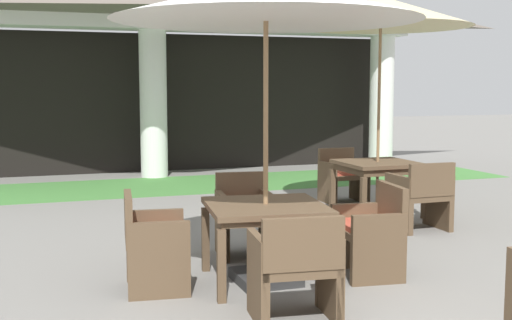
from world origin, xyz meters
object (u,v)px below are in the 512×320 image
(terracotta_urn, at_px, (244,187))
(patio_umbrella_mid_left, at_px, (266,3))
(patio_chair_near_foreground_north, at_px, (343,176))
(patio_chair_mid_left_east, at_px, (371,232))
(patio_chair_mid_left_west, at_px, (153,244))
(patio_chair_mid_left_north, at_px, (244,216))
(patio_umbrella_near_foreground, at_px, (381,14))
(patio_table_near_foreground, at_px, (378,169))
(patio_chair_near_foreground_south, at_px, (420,197))
(patio_chair_mid_left_south, at_px, (295,268))
(patio_table_mid_left, at_px, (266,214))

(terracotta_urn, bearing_deg, patio_umbrella_mid_left, -105.79)
(patio_chair_near_foreground_north, relative_size, patio_chair_mid_left_east, 0.94)
(patio_chair_mid_left_west, xyz_separation_m, patio_chair_mid_left_north, (1.11, 0.86, 0.01))
(patio_umbrella_near_foreground, height_order, patio_chair_mid_left_west, patio_umbrella_near_foreground)
(patio_chair_mid_left_east, distance_m, patio_chair_mid_left_north, 1.41)
(patio_umbrella_mid_left, bearing_deg, patio_table_near_foreground, 44.30)
(patio_chair_near_foreground_north, distance_m, patio_chair_mid_left_west, 4.89)
(patio_table_near_foreground, distance_m, patio_chair_mid_left_west, 4.23)
(patio_table_near_foreground, distance_m, terracotta_urn, 2.41)
(patio_chair_near_foreground_south, height_order, patio_chair_mid_left_east, patio_chair_mid_left_east)
(patio_chair_mid_left_west, height_order, patio_chair_mid_left_north, patio_chair_mid_left_west)
(patio_chair_mid_left_east, bearing_deg, patio_umbrella_near_foreground, -23.56)
(patio_umbrella_mid_left, xyz_separation_m, patio_chair_mid_left_east, (0.99, -0.12, -2.05))
(patio_umbrella_near_foreground, relative_size, patio_chair_mid_left_south, 3.62)
(patio_umbrella_near_foreground, relative_size, patio_chair_mid_left_west, 3.56)
(patio_chair_near_foreground_south, bearing_deg, patio_chair_near_foreground_north, 90.00)
(patio_table_near_foreground, xyz_separation_m, patio_chair_mid_left_east, (-1.53, -2.59, -0.22))
(patio_chair_mid_left_west, bearing_deg, patio_chair_near_foreground_north, 141.07)
(patio_table_mid_left, height_order, patio_chair_mid_left_north, patio_chair_mid_left_north)
(patio_table_near_foreground, height_order, terracotta_urn, patio_table_near_foreground)
(patio_umbrella_near_foreground, xyz_separation_m, patio_table_mid_left, (-2.53, -2.46, -2.08))
(patio_table_near_foreground, relative_size, patio_chair_mid_left_south, 1.19)
(patio_chair_near_foreground_south, distance_m, patio_table_mid_left, 2.89)
(terracotta_urn, bearing_deg, patio_chair_mid_left_north, -108.15)
(terracotta_urn, bearing_deg, patio_table_mid_left, -105.79)
(patio_chair_mid_left_east, bearing_deg, patio_table_near_foreground, -23.56)
(patio_table_mid_left, height_order, patio_chair_mid_left_east, patio_chair_mid_left_east)
(patio_chair_near_foreground_south, bearing_deg, patio_umbrella_mid_left, -150.61)
(patio_table_mid_left, height_order, patio_chair_mid_left_south, patio_chair_mid_left_south)
(patio_table_near_foreground, height_order, patio_table_mid_left, patio_table_near_foreground)
(patio_chair_near_foreground_north, bearing_deg, patio_chair_mid_left_south, 59.77)
(patio_chair_mid_left_east, bearing_deg, patio_chair_mid_left_south, 134.96)
(patio_chair_mid_left_south, relative_size, terracotta_urn, 2.20)
(terracotta_urn, bearing_deg, patio_chair_near_foreground_south, -67.52)
(patio_chair_near_foreground_south, bearing_deg, patio_chair_mid_left_east, -134.77)
(patio_chair_near_foreground_north, relative_size, patio_chair_mid_left_north, 0.95)
(patio_umbrella_near_foreground, relative_size, terracotta_urn, 7.99)
(patio_chair_mid_left_west, xyz_separation_m, patio_chair_mid_left_east, (1.98, -0.25, 0.01))
(patio_umbrella_near_foreground, xyz_separation_m, patio_chair_near_foreground_south, (-0.00, -1.06, -2.29))
(patio_table_near_foreground, xyz_separation_m, patio_chair_mid_left_north, (-2.40, -1.48, -0.23))
(patio_umbrella_mid_left, xyz_separation_m, patio_chair_mid_left_south, (-0.12, -0.99, -2.06))
(patio_umbrella_near_foreground, relative_size, patio_umbrella_mid_left, 1.10)
(patio_umbrella_mid_left, distance_m, patio_chair_mid_left_west, 2.29)
(patio_umbrella_near_foreground, height_order, terracotta_urn, patio_umbrella_near_foreground)
(patio_table_near_foreground, bearing_deg, patio_chair_mid_left_north, -148.42)
(patio_chair_near_foreground_south, relative_size, patio_chair_mid_left_south, 1.03)
(patio_chair_mid_left_south, bearing_deg, patio_table_mid_left, 90.00)
(patio_umbrella_mid_left, bearing_deg, terracotta_urn, 74.21)
(patio_chair_mid_left_north, xyz_separation_m, terracotta_urn, (1.14, 3.47, -0.25))
(patio_table_near_foreground, relative_size, patio_umbrella_mid_left, 0.36)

